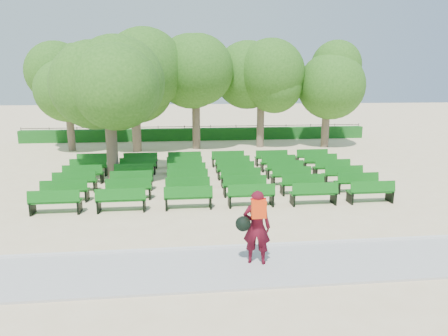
# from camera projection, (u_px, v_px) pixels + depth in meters

# --- Properties ---
(ground) EXTENTS (120.00, 120.00, 0.00)m
(ground) POSITION_uv_depth(u_px,v_px,m) (214.00, 188.00, 16.98)
(ground) COLOR beige
(paving) EXTENTS (30.00, 2.20, 0.06)m
(paving) POSITION_uv_depth(u_px,v_px,m) (239.00, 267.00, 9.79)
(paving) COLOR #ADACA8
(paving) RESTS_ON ground
(curb) EXTENTS (30.00, 0.12, 0.10)m
(curb) POSITION_uv_depth(u_px,v_px,m) (233.00, 247.00, 10.90)
(curb) COLOR silver
(curb) RESTS_ON ground
(hedge) EXTENTS (26.00, 0.70, 0.90)m
(hedge) POSITION_uv_depth(u_px,v_px,m) (198.00, 134.00, 30.46)
(hedge) COLOR #165518
(hedge) RESTS_ON ground
(fence) EXTENTS (26.00, 0.10, 1.02)m
(fence) POSITION_uv_depth(u_px,v_px,m) (198.00, 139.00, 30.95)
(fence) COLOR black
(fence) RESTS_ON ground
(tree_line) EXTENTS (21.80, 6.80, 7.04)m
(tree_line) POSITION_uv_depth(u_px,v_px,m) (201.00, 149.00, 26.68)
(tree_line) COLOR #2F641A
(tree_line) RESTS_ON ground
(bench_array) EXTENTS (1.75, 0.65, 1.08)m
(bench_array) POSITION_uv_depth(u_px,v_px,m) (212.00, 181.00, 17.79)
(bench_array) COLOR #105C13
(bench_array) RESTS_ON ground
(tree_among) EXTENTS (3.96, 3.96, 5.75)m
(tree_among) POSITION_uv_depth(u_px,v_px,m) (109.00, 93.00, 17.24)
(tree_among) COLOR brown
(tree_among) RESTS_ON ground
(person) EXTENTS (0.93, 0.62, 1.87)m
(person) POSITION_uv_depth(u_px,v_px,m) (256.00, 226.00, 9.74)
(person) COLOR #4A0A17
(person) RESTS_ON ground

